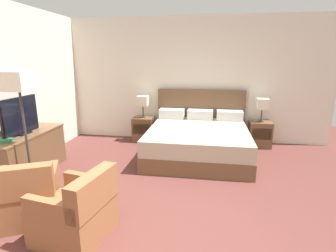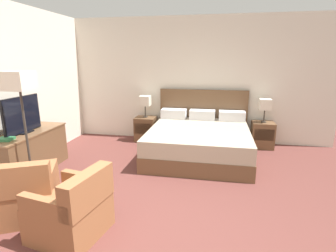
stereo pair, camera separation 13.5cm
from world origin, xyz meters
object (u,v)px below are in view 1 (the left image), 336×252
object	(u,v)px
bed	(198,140)
table_lamp_left	(143,101)
dresser	(27,153)
armchair_companion	(77,213)
nightstand_left	(143,129)
table_lamp_right	(262,104)
book_red_cover	(4,141)
nightstand_right	(260,134)
floor_lamp	(20,92)
tv	(20,116)
armchair_by_window	(27,197)

from	to	relation	value
bed	table_lamp_left	world-z (taller)	bed
dresser	armchair_companion	bearing A→B (deg)	-40.63
nightstand_left	armchair_companion	bearing A→B (deg)	-87.54
table_lamp_right	book_red_cover	world-z (taller)	table_lamp_right
nightstand_left	nightstand_right	distance (m)	2.59
nightstand_left	dresser	xyz separation A→B (m)	(-1.43, -2.08, 0.08)
table_lamp_left	floor_lamp	world-z (taller)	floor_lamp
tv	armchair_by_window	world-z (taller)	tv
book_red_cover	armchair_by_window	xyz separation A→B (m)	(0.82, -0.70, -0.43)
nightstand_right	armchair_companion	xyz separation A→B (m)	(-2.44, -3.43, 0.01)
bed	armchair_by_window	world-z (taller)	bed
nightstand_right	tv	bearing A→B (deg)	-152.22
nightstand_left	floor_lamp	bearing A→B (deg)	-110.58
nightstand_left	dresser	size ratio (longest dim) A/B	0.39
armchair_by_window	armchair_companion	xyz separation A→B (m)	(0.73, -0.21, 0.00)
armchair_companion	table_lamp_right	bearing A→B (deg)	54.53
bed	nightstand_left	size ratio (longest dim) A/B	3.70
floor_lamp	armchair_companion	bearing A→B (deg)	-36.02
bed	floor_lamp	size ratio (longest dim) A/B	1.21
bed	book_red_cover	bearing A→B (deg)	-146.62
bed	table_lamp_right	xyz separation A→B (m)	(1.29, 0.74, 0.62)
nightstand_right	book_red_cover	distance (m)	4.75
nightstand_left	table_lamp_left	xyz separation A→B (m)	(0.00, 0.00, 0.65)
dresser	table_lamp_right	bearing A→B (deg)	27.36
table_lamp_left	tv	bearing A→B (deg)	-123.94
nightstand_left	table_lamp_right	bearing A→B (deg)	0.03
book_red_cover	armchair_companion	distance (m)	1.85
table_lamp_right	armchair_by_window	world-z (taller)	table_lamp_right
nightstand_left	table_lamp_left	world-z (taller)	table_lamp_left
floor_lamp	book_red_cover	bearing A→B (deg)	168.71
book_red_cover	armchair_by_window	bearing A→B (deg)	-40.36
armchair_by_window	armchair_companion	size ratio (longest dim) A/B	1.15
nightstand_left	nightstand_right	xyz separation A→B (m)	(2.59, 0.00, 0.00)
dresser	table_lamp_left	bearing A→B (deg)	55.53
floor_lamp	table_lamp_left	bearing A→B (deg)	69.43
dresser	armchair_companion	distance (m)	2.07
table_lamp_left	dresser	size ratio (longest dim) A/B	0.34
bed	table_lamp_right	distance (m)	1.61
table_lamp_right	armchair_by_window	xyz separation A→B (m)	(-3.17, -3.22, -0.64)
tv	book_red_cover	bearing A→B (deg)	-87.85
nightstand_right	book_red_cover	bearing A→B (deg)	-147.76
table_lamp_left	table_lamp_right	bearing A→B (deg)	0.00
book_red_cover	armchair_companion	xyz separation A→B (m)	(1.56, -0.90, -0.43)
bed	table_lamp_left	bearing A→B (deg)	150.19
nightstand_right	table_lamp_left	distance (m)	2.67
nightstand_left	nightstand_right	bearing A→B (deg)	0.00
armchair_by_window	floor_lamp	distance (m)	1.36
table_lamp_right	dresser	bearing A→B (deg)	-152.64
dresser	armchair_companion	world-z (taller)	armchair_companion
table_lamp_left	armchair_companion	size ratio (longest dim) A/B	0.62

